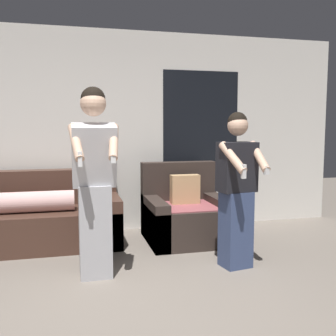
{
  "coord_description": "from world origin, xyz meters",
  "views": [
    {
      "loc": [
        -0.56,
        -2.42,
        1.43
      ],
      "look_at": [
        0.35,
        1.23,
        1.03
      ],
      "focal_mm": 42.0,
      "sensor_mm": 36.0,
      "label": 1
    }
  ],
  "objects_px": {
    "armchair": "(185,215)",
    "person_right": "(237,189)",
    "couch": "(27,220)",
    "person_left": "(95,181)"
  },
  "relations": [
    {
      "from": "person_left",
      "to": "person_right",
      "type": "xyz_separation_m",
      "value": [
        1.4,
        -0.05,
        -0.13
      ]
    },
    {
      "from": "armchair",
      "to": "person_right",
      "type": "relative_size",
      "value": 0.63
    },
    {
      "from": "person_left",
      "to": "person_right",
      "type": "relative_size",
      "value": 1.14
    },
    {
      "from": "armchair",
      "to": "person_left",
      "type": "relative_size",
      "value": 0.55
    },
    {
      "from": "couch",
      "to": "person_right",
      "type": "bearing_deg",
      "value": -30.37
    },
    {
      "from": "couch",
      "to": "armchair",
      "type": "xyz_separation_m",
      "value": [
        1.9,
        -0.21,
        0.0
      ]
    },
    {
      "from": "couch",
      "to": "person_right",
      "type": "relative_size",
      "value": 1.38
    },
    {
      "from": "person_right",
      "to": "couch",
      "type": "bearing_deg",
      "value": 149.63
    },
    {
      "from": "couch",
      "to": "armchair",
      "type": "distance_m",
      "value": 1.91
    },
    {
      "from": "person_right",
      "to": "armchair",
      "type": "bearing_deg",
      "value": 102.46
    }
  ]
}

